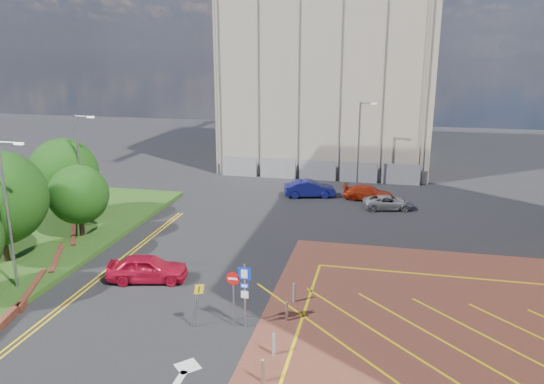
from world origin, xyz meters
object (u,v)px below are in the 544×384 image
(warning_sign, at_px, (197,300))
(car_red_back, at_px, (368,193))
(lamp_left_near, at_px, (8,209))
(sign_cluster, at_px, (240,289))
(tree_c, at_px, (79,195))
(car_blue_back, at_px, (310,189))
(lamp_left_far, at_px, (81,166))
(car_red_left, at_px, (147,268))
(tree_d, at_px, (64,173))
(lamp_back, at_px, (360,142))
(car_silver_back, at_px, (388,202))

(warning_sign, height_order, car_red_back, warning_sign)
(lamp_left_near, relative_size, warning_sign, 3.55)
(sign_cluster, bearing_deg, tree_c, 146.84)
(lamp_left_near, xyz_separation_m, car_blue_back, (12.57, 21.95, -3.93))
(lamp_left_far, xyz_separation_m, car_red_back, (19.63, 12.02, -4.03))
(lamp_left_near, relative_size, car_red_left, 1.79)
(lamp_left_near, relative_size, car_blue_back, 1.81)
(tree_d, bearing_deg, lamp_left_far, -25.68)
(tree_c, bearing_deg, lamp_left_near, -82.31)
(warning_sign, xyz_separation_m, car_red_back, (6.88, 23.56, -0.80))
(car_red_left, bearing_deg, lamp_left_far, 35.81)
(lamp_back, height_order, warning_sign, lamp_back)
(lamp_left_far, distance_m, car_silver_back, 23.78)
(lamp_back, xyz_separation_m, warning_sign, (-5.75, -27.53, -2.93))
(sign_cluster, distance_m, car_silver_back, 21.76)
(tree_d, xyz_separation_m, lamp_left_near, (4.08, -11.00, 0.79))
(lamp_left_near, bearing_deg, car_red_back, 51.33)
(tree_c, distance_m, car_red_left, 9.28)
(tree_c, height_order, car_blue_back, tree_c)
(tree_c, height_order, sign_cluster, tree_c)
(lamp_back, distance_m, warning_sign, 28.28)
(lamp_left_near, bearing_deg, car_blue_back, 60.21)
(lamp_back, relative_size, car_red_back, 1.86)
(lamp_left_near, bearing_deg, tree_c, 97.69)
(lamp_left_near, relative_size, lamp_left_far, 1.00)
(tree_d, height_order, lamp_back, lamp_back)
(lamp_left_near, bearing_deg, lamp_back, 57.60)
(tree_d, height_order, car_red_left, tree_d)
(warning_sign, xyz_separation_m, car_silver_back, (8.58, 21.20, -0.87))
(lamp_back, distance_m, car_silver_back, 7.91)
(warning_sign, distance_m, car_red_left, 6.31)
(lamp_left_far, xyz_separation_m, lamp_back, (18.50, 16.00, -0.30))
(car_red_left, xyz_separation_m, car_silver_back, (13.14, 16.88, -0.20))
(car_red_left, xyz_separation_m, car_red_back, (11.43, 19.23, -0.14))
(car_blue_back, bearing_deg, car_red_back, -103.74)
(car_red_left, relative_size, car_silver_back, 1.11)
(tree_d, relative_size, sign_cluster, 1.90)
(warning_sign, relative_size, car_blue_back, 0.51)
(lamp_left_near, relative_size, lamp_back, 1.00)
(lamp_left_far, relative_size, lamp_back, 1.00)
(sign_cluster, bearing_deg, warning_sign, -165.22)
(lamp_left_near, height_order, lamp_back, lamp_left_near)
(tree_c, xyz_separation_m, car_red_left, (7.28, -5.21, -2.43))
(lamp_left_near, bearing_deg, car_red_left, 24.23)
(lamp_left_near, distance_m, car_red_back, 28.50)
(tree_d, xyz_separation_m, car_red_back, (21.71, 11.02, -3.24))
(car_red_back, relative_size, car_silver_back, 1.07)
(warning_sign, height_order, car_red_left, warning_sign)
(car_red_left, height_order, car_silver_back, car_red_left)
(tree_c, bearing_deg, lamp_left_far, 114.71)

